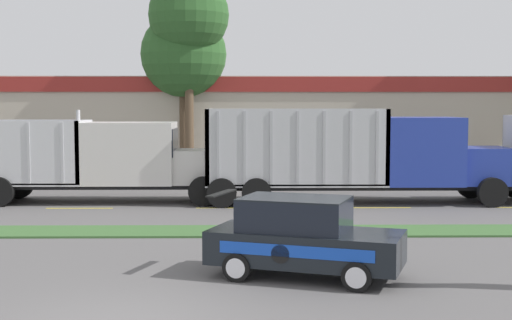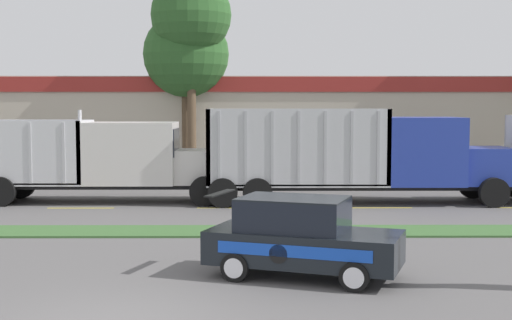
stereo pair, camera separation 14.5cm
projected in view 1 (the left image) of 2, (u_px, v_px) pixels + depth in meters
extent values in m
cube|color=#3D6633|center=(169.00, 231.00, 20.82)|extent=(120.00, 1.83, 0.06)
cube|color=yellow|center=(79.00, 208.00, 25.67)|extent=(2.40, 0.14, 0.01)
cube|color=yellow|center=(229.00, 208.00, 25.74)|extent=(2.40, 0.14, 0.01)
cube|color=yellow|center=(378.00, 208.00, 25.81)|extent=(2.40, 0.14, 0.01)
cube|color=black|center=(357.00, 186.00, 27.11)|extent=(11.41, 1.43, 0.18)
cube|color=#23389E|center=(482.00, 165.00, 27.11)|extent=(1.90, 2.13, 1.39)
cube|color=#B7B7BC|center=(507.00, 165.00, 27.12)|extent=(0.06, 1.82, 1.18)
cube|color=#23389E|center=(420.00, 151.00, 27.03)|extent=(2.82, 2.59, 2.53)
cube|color=black|center=(458.00, 139.00, 27.02)|extent=(0.04, 2.20, 1.14)
cylinder|color=silver|center=(385.00, 131.00, 26.11)|extent=(0.14, 0.14, 1.54)
cube|color=#B7B7BC|center=(295.00, 182.00, 27.06)|extent=(6.70, 2.59, 0.12)
cube|color=#B7B7BC|center=(381.00, 146.00, 27.00)|extent=(0.16, 2.59, 2.79)
cube|color=#B7B7BC|center=(209.00, 146.00, 26.91)|extent=(0.16, 2.59, 2.79)
cube|color=#B7B7BC|center=(298.00, 148.00, 25.74)|extent=(6.70, 0.16, 2.79)
cube|color=#B7B7BC|center=(293.00, 144.00, 28.17)|extent=(6.70, 0.16, 2.79)
cube|color=#A3A3A8|center=(218.00, 148.00, 25.60)|extent=(0.10, 0.04, 2.65)
cube|color=#A3A3A8|center=(245.00, 148.00, 25.62)|extent=(0.10, 0.04, 2.65)
cube|color=#A3A3A8|center=(271.00, 148.00, 25.63)|extent=(0.10, 0.04, 2.65)
cube|color=#A3A3A8|center=(298.00, 148.00, 25.64)|extent=(0.10, 0.04, 2.65)
cube|color=#A3A3A8|center=(324.00, 148.00, 25.65)|extent=(0.10, 0.04, 2.65)
cube|color=#A3A3A8|center=(351.00, 148.00, 25.67)|extent=(0.10, 0.04, 2.65)
cube|color=#A3A3A8|center=(377.00, 148.00, 25.68)|extent=(0.10, 0.04, 2.65)
cylinder|color=black|center=(493.00, 192.00, 25.90)|extent=(1.08, 0.30, 1.08)
cylinder|color=black|center=(471.00, 185.00, 28.45)|extent=(1.08, 0.30, 1.08)
cylinder|color=black|center=(222.00, 193.00, 25.77)|extent=(1.08, 0.30, 1.08)
cylinder|color=black|center=(224.00, 185.00, 28.32)|extent=(1.08, 0.30, 1.08)
cylinder|color=black|center=(257.00, 193.00, 25.79)|extent=(1.08, 0.30, 1.08)
cylinder|color=black|center=(256.00, 185.00, 28.33)|extent=(1.08, 0.30, 1.08)
cube|color=black|center=(81.00, 186.00, 27.26)|extent=(11.79, 1.30, 0.18)
cube|color=silver|center=(205.00, 166.00, 27.26)|extent=(2.31, 1.94, 1.28)
cube|color=#B7B7BC|center=(236.00, 166.00, 27.28)|extent=(0.06, 1.65, 1.09)
cube|color=silver|center=(131.00, 153.00, 27.19)|extent=(3.37, 2.36, 2.34)
cube|color=black|center=(175.00, 142.00, 27.18)|extent=(0.04, 2.01, 1.05)
cylinder|color=silver|center=(79.00, 132.00, 26.33)|extent=(0.14, 0.14, 1.65)
cube|color=silver|center=(7.00, 182.00, 27.21)|extent=(6.12, 2.36, 0.12)
cube|color=silver|center=(84.00, 151.00, 27.16)|extent=(0.16, 2.36, 2.35)
cube|color=silver|center=(15.00, 149.00, 28.22)|extent=(6.12, 0.16, 2.35)
cube|color=#B2B2B7|center=(28.00, 153.00, 25.94)|extent=(0.10, 0.04, 2.24)
cube|color=#B2B2B7|center=(62.00, 153.00, 25.95)|extent=(0.10, 0.04, 2.24)
cylinder|color=black|center=(203.00, 191.00, 26.17)|extent=(1.10, 0.30, 1.10)
cylinder|color=black|center=(207.00, 184.00, 28.48)|extent=(1.10, 0.30, 1.10)
cylinder|color=black|center=(19.00, 185.00, 28.39)|extent=(1.10, 0.30, 1.10)
cube|color=black|center=(306.00, 247.00, 15.35)|extent=(4.45, 3.03, 0.72)
cube|color=black|center=(295.00, 215.00, 15.38)|extent=(2.64, 2.21, 0.67)
cube|color=black|center=(295.00, 198.00, 15.35)|extent=(2.64, 2.21, 0.04)
cube|color=black|center=(221.00, 193.00, 15.90)|extent=(0.66, 1.39, 0.03)
cube|color=blue|center=(295.00, 252.00, 14.51)|extent=(3.10, 1.11, 0.25)
cylinder|color=black|center=(280.00, 254.00, 14.61)|extent=(0.37, 0.14, 0.39)
cylinder|color=black|center=(357.00, 277.00, 14.18)|extent=(0.64, 0.39, 0.61)
cylinder|color=silver|center=(356.00, 278.00, 14.08)|extent=(0.41, 0.15, 0.43)
cylinder|color=black|center=(371.00, 259.00, 15.76)|extent=(0.64, 0.39, 0.61)
cylinder|color=silver|center=(372.00, 259.00, 15.86)|extent=(0.41, 0.15, 0.43)
cylinder|color=black|center=(237.00, 267.00, 15.00)|extent=(0.64, 0.39, 0.61)
cylinder|color=silver|center=(235.00, 268.00, 14.90)|extent=(0.41, 0.15, 0.43)
cylinder|color=black|center=(262.00, 252.00, 16.58)|extent=(0.64, 0.39, 0.61)
cylinder|color=silver|center=(263.00, 251.00, 16.68)|extent=(0.41, 0.15, 0.43)
cube|color=#BCB29E|center=(185.00, 122.00, 44.16)|extent=(42.08, 12.00, 5.27)
cube|color=maroon|center=(174.00, 84.00, 37.96)|extent=(39.98, 0.10, 0.80)
cylinder|color=brown|center=(189.00, 107.00, 37.24)|extent=(0.46, 0.46, 7.22)
sphere|color=#2D5B28|center=(189.00, 15.00, 36.87)|extent=(4.19, 4.19, 4.19)
cylinder|color=brown|center=(184.00, 126.00, 38.28)|extent=(0.51, 0.51, 5.16)
sphere|color=#2D5B28|center=(184.00, 54.00, 37.99)|extent=(4.59, 4.59, 4.59)
sphere|color=#2D5B28|center=(183.00, 19.00, 37.84)|extent=(3.21, 3.21, 3.21)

